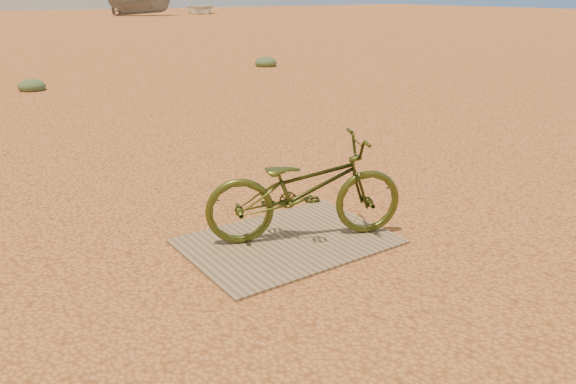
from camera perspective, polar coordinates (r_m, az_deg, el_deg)
ground at (r=4.27m, az=4.11°, el=-6.82°), size 120.00×120.00×0.00m
plywood_board at (r=4.52m, az=0.00°, el=-5.05°), size 1.61×1.13×0.02m
bicycle at (r=4.42m, az=1.73°, el=0.35°), size 1.67×1.12×0.83m
boat_mid_right at (r=48.28m, az=-14.75°, el=18.14°), size 5.56×3.93×2.02m
boat_far_right at (r=51.66m, az=-8.98°, el=18.04°), size 5.45×6.02×1.02m
kale_a at (r=12.65m, az=-24.54°, el=9.37°), size 0.53×0.53×0.29m
kale_b at (r=15.36m, az=-2.27°, el=12.65°), size 0.58×0.58×0.32m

